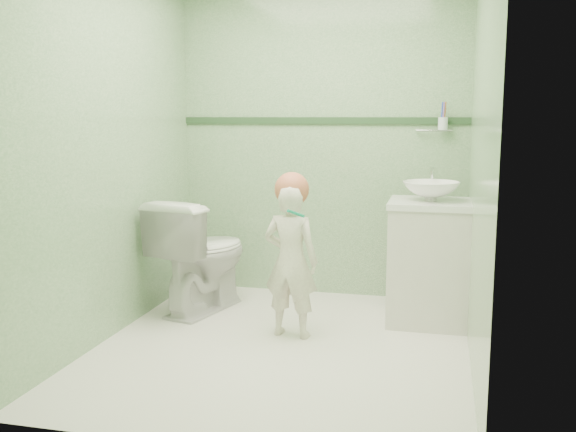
# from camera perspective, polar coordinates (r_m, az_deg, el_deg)

# --- Properties ---
(ground) EXTENTS (2.50, 2.50, 0.00)m
(ground) POSITION_cam_1_polar(r_m,az_deg,el_deg) (3.96, -0.52, -11.54)
(ground) COLOR white
(ground) RESTS_ON ground
(room_shell) EXTENTS (2.50, 2.54, 2.40)m
(room_shell) POSITION_cam_1_polar(r_m,az_deg,el_deg) (3.72, -0.54, 6.06)
(room_shell) COLOR #7FAF7C
(room_shell) RESTS_ON ground
(trim_stripe) EXTENTS (2.20, 0.02, 0.05)m
(trim_stripe) POSITION_cam_1_polar(r_m,az_deg,el_deg) (4.92, 3.00, 8.49)
(trim_stripe) COLOR #284728
(trim_stripe) RESTS_ON room_shell
(vanity) EXTENTS (0.52, 0.50, 0.80)m
(vanity) POSITION_cam_1_polar(r_m,az_deg,el_deg) (4.41, 12.40, -4.20)
(vanity) COLOR silver
(vanity) RESTS_ON ground
(counter) EXTENTS (0.54, 0.52, 0.04)m
(counter) POSITION_cam_1_polar(r_m,az_deg,el_deg) (4.34, 12.58, 1.08)
(counter) COLOR white
(counter) RESTS_ON vanity
(basin) EXTENTS (0.37, 0.37, 0.13)m
(basin) POSITION_cam_1_polar(r_m,az_deg,el_deg) (4.33, 12.62, 2.18)
(basin) COLOR white
(basin) RESTS_ON counter
(faucet) EXTENTS (0.03, 0.13, 0.18)m
(faucet) POSITION_cam_1_polar(r_m,az_deg,el_deg) (4.51, 12.70, 3.46)
(faucet) COLOR silver
(faucet) RESTS_ON counter
(cup_holder) EXTENTS (0.26, 0.07, 0.21)m
(cup_holder) POSITION_cam_1_polar(r_m,az_deg,el_deg) (4.78, 13.55, 8.03)
(cup_holder) COLOR silver
(cup_holder) RESTS_ON room_shell
(toilet) EXTENTS (0.64, 0.89, 0.81)m
(toilet) POSITION_cam_1_polar(r_m,az_deg,el_deg) (4.62, -7.66, -3.41)
(toilet) COLOR white
(toilet) RESTS_ON ground
(toddler) EXTENTS (0.38, 0.27, 0.97)m
(toddler) POSITION_cam_1_polar(r_m,az_deg,el_deg) (4.02, 0.25, -4.04)
(toddler) COLOR beige
(toddler) RESTS_ON ground
(hair_cap) EXTENTS (0.22, 0.22, 0.22)m
(hair_cap) POSITION_cam_1_polar(r_m,az_deg,el_deg) (3.97, 0.34, 2.39)
(hair_cap) COLOR #C36746
(hair_cap) RESTS_ON toddler
(teal_toothbrush) EXTENTS (0.11, 0.14, 0.08)m
(teal_toothbrush) POSITION_cam_1_polar(r_m,az_deg,el_deg) (3.82, 0.64, 0.30)
(teal_toothbrush) COLOR #099369
(teal_toothbrush) RESTS_ON toddler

